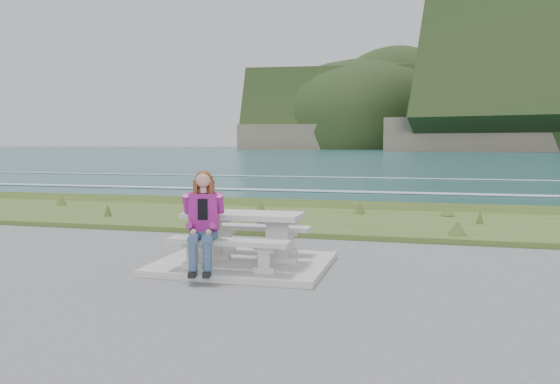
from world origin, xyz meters
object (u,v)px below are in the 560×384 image
Objects in this scene: bench_landward at (228,246)px; seated_woman at (203,235)px; picnic_table at (243,223)px; bench_seaward at (257,231)px.

seated_woman reaches higher than bench_landward.
picnic_table is at bearing 54.22° from seated_woman.
bench_landward and bench_seaward have the same top height.
bench_landward is 1.40m from bench_seaward.
bench_seaward is at bearing 90.00° from picnic_table.
picnic_table is 1.26× the size of seated_woman.
bench_seaward is 1.58m from seated_woman.
bench_landward is at bearing 7.63° from seated_woman.
picnic_table is 1.00× the size of bench_seaward.
picnic_table is at bearing 90.00° from bench_landward.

